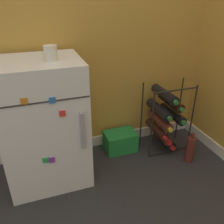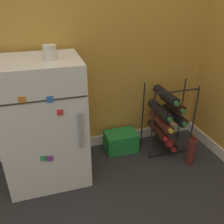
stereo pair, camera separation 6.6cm
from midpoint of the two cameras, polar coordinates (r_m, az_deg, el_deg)
The scene contains 6 objects.
ground_plane at distance 1.70m, azimuth 5.97°, elevation -19.81°, with size 14.00×14.00×0.00m, color #28282B.
mini_fridge at distance 1.67m, azimuth -16.96°, elevation -2.77°, with size 0.54×0.48×0.87m.
wine_rack at distance 2.01m, azimuth 11.47°, elevation -1.36°, with size 0.38×0.33×0.59m.
soda_box at distance 2.06m, azimuth 1.06°, elevation -7.04°, with size 0.26×0.18×0.17m.
fridge_top_cup at distance 1.46m, azimuth -15.85°, elevation 13.49°, with size 0.08×0.08×0.09m.
loose_bottle_floor at distance 2.00m, azimuth 17.40°, elevation -8.52°, with size 0.07×0.07×0.26m.
Camera 1 is at (-0.57, -1.03, 1.23)m, focal length 38.00 mm.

